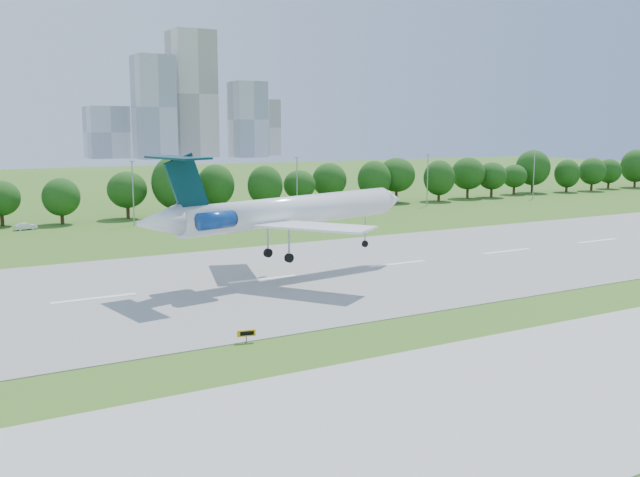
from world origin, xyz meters
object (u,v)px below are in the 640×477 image
Objects in this scene: airliner at (279,211)px; service_vehicle_b at (180,218)px; taxi_sign_left at (246,333)px; service_vehicle_a at (25,226)px.

airliner is 59.64m from service_vehicle_b.
airliner is 10.94× the size of service_vehicle_b.
taxi_sign_left is 83.42m from service_vehicle_a.
service_vehicle_b is (21.71, 80.95, -0.22)m from taxi_sign_left.
airliner is 64.80m from service_vehicle_a.
taxi_sign_left is at bearing -131.29° from airliner.
service_vehicle_a is at bearing 96.45° from service_vehicle_b.
taxi_sign_left is at bearing 175.91° from service_vehicle_b.
service_vehicle_b reaches higher than taxi_sign_left.
service_vehicle_a is at bearing 100.27° from airliner.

